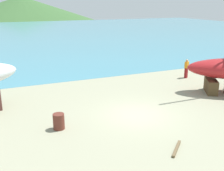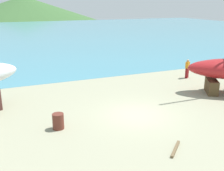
# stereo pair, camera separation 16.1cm
# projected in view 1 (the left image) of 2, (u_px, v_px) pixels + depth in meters

# --- Properties ---
(ground_plane) EXTENTS (53.13, 53.13, 0.00)m
(ground_plane) POSITION_uv_depth(u_px,v_px,m) (185.00, 150.00, 12.76)
(ground_plane) COLOR #99997D
(sea_water) EXTENTS (133.41, 77.03, 0.01)m
(sea_water) POSITION_uv_depth(u_px,v_px,m) (29.00, 34.00, 58.23)
(sea_water) COLOR teal
(sea_water) RESTS_ON ground
(headland_hill) EXTENTS (114.94, 114.94, 18.62)m
(headland_hill) POSITION_uv_depth(u_px,v_px,m) (22.00, 14.00, 148.30)
(headland_hill) COLOR #396131
(headland_hill) RESTS_ON ground
(worker) EXTENTS (0.50, 0.43, 1.68)m
(worker) POSITION_uv_depth(u_px,v_px,m) (186.00, 68.00, 24.64)
(worker) COLOR maroon
(worker) RESTS_ON ground
(barrel_rust_mid) EXTENTS (0.78, 0.78, 0.85)m
(barrel_rust_mid) POSITION_uv_depth(u_px,v_px,m) (59.00, 121.00, 14.78)
(barrel_rust_mid) COLOR brown
(barrel_rust_mid) RESTS_ON ground
(timber_long_aft) EXTENTS (1.19, 1.14, 0.11)m
(timber_long_aft) POSITION_uv_depth(u_px,v_px,m) (176.00, 149.00, 12.78)
(timber_long_aft) COLOR brown
(timber_long_aft) RESTS_ON ground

